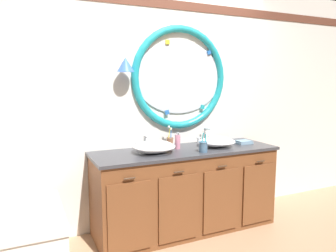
{
  "coord_description": "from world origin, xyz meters",
  "views": [
    {
      "loc": [
        -1.37,
        -2.56,
        1.53
      ],
      "look_at": [
        -0.09,
        0.25,
        1.1
      ],
      "focal_mm": 34.12,
      "sensor_mm": 36.0,
      "label": 1
    }
  ],
  "objects_px": {
    "sink_basin_left": "(154,147)",
    "soap_dispenser": "(178,141)",
    "toothbrush_holder_left": "(170,141)",
    "folded_hand_towel": "(243,142)",
    "sink_basin_right": "(217,142)",
    "toothbrush_holder_right": "(203,146)"
  },
  "relations": [
    {
      "from": "sink_basin_left",
      "to": "soap_dispenser",
      "type": "bearing_deg",
      "value": 14.96
    },
    {
      "from": "soap_dispenser",
      "to": "sink_basin_left",
      "type": "bearing_deg",
      "value": -165.04
    },
    {
      "from": "toothbrush_holder_left",
      "to": "sink_basin_left",
      "type": "bearing_deg",
      "value": -140.58
    },
    {
      "from": "folded_hand_towel",
      "to": "toothbrush_holder_left",
      "type": "bearing_deg",
      "value": 165.45
    },
    {
      "from": "sink_basin_left",
      "to": "toothbrush_holder_left",
      "type": "xyz_separation_m",
      "value": [
        0.27,
        0.22,
        -0.01
      ]
    },
    {
      "from": "sink_basin_right",
      "to": "folded_hand_towel",
      "type": "height_order",
      "value": "sink_basin_right"
    },
    {
      "from": "soap_dispenser",
      "to": "toothbrush_holder_left",
      "type": "bearing_deg",
      "value": 97.54
    },
    {
      "from": "toothbrush_holder_right",
      "to": "sink_basin_left",
      "type": "bearing_deg",
      "value": 160.25
    },
    {
      "from": "sink_basin_left",
      "to": "soap_dispenser",
      "type": "distance_m",
      "value": 0.3
    },
    {
      "from": "sink_basin_left",
      "to": "toothbrush_holder_right",
      "type": "distance_m",
      "value": 0.48
    },
    {
      "from": "soap_dispenser",
      "to": "folded_hand_towel",
      "type": "height_order",
      "value": "soap_dispenser"
    },
    {
      "from": "sink_basin_right",
      "to": "folded_hand_towel",
      "type": "bearing_deg",
      "value": 2.38
    },
    {
      "from": "sink_basin_left",
      "to": "soap_dispenser",
      "type": "relative_size",
      "value": 2.36
    },
    {
      "from": "toothbrush_holder_left",
      "to": "toothbrush_holder_right",
      "type": "bearing_deg",
      "value": -64.96
    },
    {
      "from": "sink_basin_left",
      "to": "toothbrush_holder_left",
      "type": "height_order",
      "value": "toothbrush_holder_left"
    },
    {
      "from": "sink_basin_left",
      "to": "sink_basin_right",
      "type": "xyz_separation_m",
      "value": [
        0.72,
        0.0,
        -0.01
      ]
    },
    {
      "from": "soap_dispenser",
      "to": "toothbrush_holder_right",
      "type": "bearing_deg",
      "value": -56.16
    },
    {
      "from": "sink_basin_right",
      "to": "toothbrush_holder_right",
      "type": "distance_m",
      "value": 0.31
    },
    {
      "from": "toothbrush_holder_right",
      "to": "folded_hand_towel",
      "type": "height_order",
      "value": "toothbrush_holder_right"
    },
    {
      "from": "sink_basin_left",
      "to": "folded_hand_towel",
      "type": "relative_size",
      "value": 2.45
    },
    {
      "from": "toothbrush_holder_right",
      "to": "folded_hand_towel",
      "type": "bearing_deg",
      "value": 15.85
    },
    {
      "from": "toothbrush_holder_right",
      "to": "soap_dispenser",
      "type": "bearing_deg",
      "value": 123.84
    }
  ]
}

